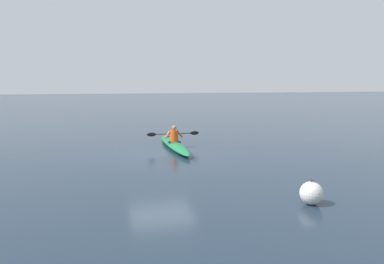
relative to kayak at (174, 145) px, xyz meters
name	(u,v)px	position (x,y,z in m)	size (l,w,h in m)	color
ground_plane	(161,155)	(0.82, 1.40, -0.15)	(160.00, 160.00, 0.00)	#1E2D3D
kayak	(174,145)	(0.00, 0.00, 0.00)	(0.65, 5.18, 0.29)	#19723F
kayaker	(174,135)	(0.00, -0.02, 0.44)	(2.33, 0.39, 0.70)	#E04C14
mooring_buoy_channel_marker	(311,193)	(-1.58, 8.13, 0.13)	(0.54, 0.54, 0.59)	silver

